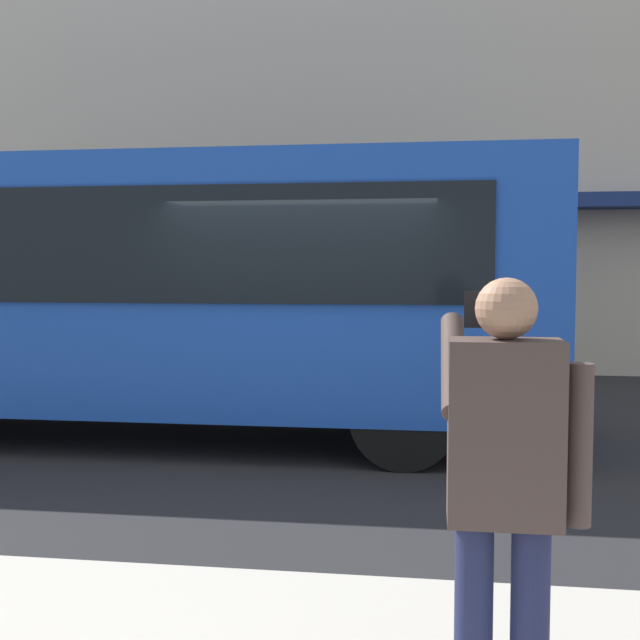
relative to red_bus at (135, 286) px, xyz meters
name	(u,v)px	position (x,y,z in m)	size (l,w,h in m)	color
ground_plane	(311,453)	(-2.06, 0.57, -1.68)	(60.00, 60.00, 0.00)	#232326
building_facade_far	(368,41)	(-2.08, -6.23, 4.30)	(28.00, 1.55, 12.00)	beige
red_bus	(135,286)	(0.00, 0.00, 0.00)	(9.05, 2.54, 3.08)	#1947AD
pedestrian_photographer	(505,475)	(-3.54, 5.55, -0.54)	(0.53, 0.52, 1.70)	#1E2347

